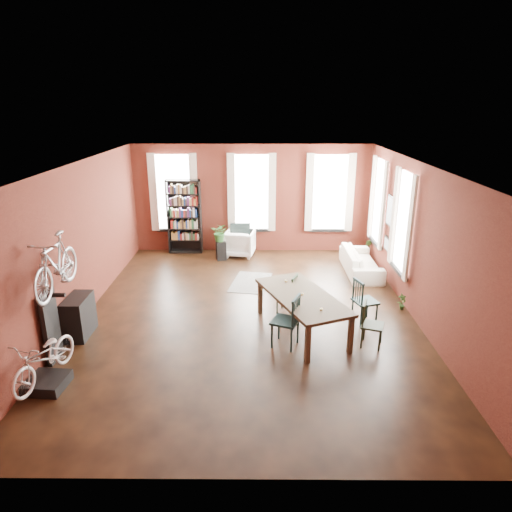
{
  "coord_description": "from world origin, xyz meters",
  "views": [
    {
      "loc": [
        0.22,
        -8.88,
        4.38
      ],
      "look_at": [
        0.16,
        0.6,
        1.14
      ],
      "focal_mm": 32.0,
      "sensor_mm": 36.0,
      "label": 1
    }
  ],
  "objects_px": {
    "bike_trainer": "(47,383)",
    "bicycle_floor": "(41,338)",
    "dining_chair_c": "(373,325)",
    "plant_stand": "(221,251)",
    "cream_sofa": "(361,258)",
    "dining_chair_a": "(285,321)",
    "dining_chair_d": "(365,301)",
    "white_armchair": "(240,242)",
    "console_table": "(79,316)",
    "bookshelf": "(184,217)",
    "dining_table": "(302,313)",
    "dining_chair_b": "(287,294)"
  },
  "relations": [
    {
      "from": "dining_chair_b",
      "to": "white_armchair",
      "type": "height_order",
      "value": "dining_chair_b"
    },
    {
      "from": "cream_sofa",
      "to": "plant_stand",
      "type": "height_order",
      "value": "cream_sofa"
    },
    {
      "from": "white_armchair",
      "to": "bicycle_floor",
      "type": "height_order",
      "value": "bicycle_floor"
    },
    {
      "from": "dining_chair_d",
      "to": "bicycle_floor",
      "type": "height_order",
      "value": "bicycle_floor"
    },
    {
      "from": "cream_sofa",
      "to": "dining_chair_a",
      "type": "bearing_deg",
      "value": 149.98
    },
    {
      "from": "bookshelf",
      "to": "plant_stand",
      "type": "distance_m",
      "value": 1.56
    },
    {
      "from": "dining_table",
      "to": "bicycle_floor",
      "type": "xyz_separation_m",
      "value": [
        -4.2,
        -1.95,
        0.52
      ]
    },
    {
      "from": "console_table",
      "to": "plant_stand",
      "type": "height_order",
      "value": "console_table"
    },
    {
      "from": "dining_table",
      "to": "bike_trainer",
      "type": "distance_m",
      "value": 4.67
    },
    {
      "from": "dining_table",
      "to": "dining_chair_d",
      "type": "distance_m",
      "value": 1.4
    },
    {
      "from": "dining_chair_d",
      "to": "plant_stand",
      "type": "height_order",
      "value": "dining_chair_d"
    },
    {
      "from": "white_armchair",
      "to": "console_table",
      "type": "height_order",
      "value": "white_armchair"
    },
    {
      "from": "plant_stand",
      "to": "cream_sofa",
      "type": "bearing_deg",
      "value": -14.67
    },
    {
      "from": "dining_chair_a",
      "to": "dining_chair_c",
      "type": "distance_m",
      "value": 1.62
    },
    {
      "from": "dining_table",
      "to": "plant_stand",
      "type": "xyz_separation_m",
      "value": [
        -1.94,
        4.32,
        -0.12
      ]
    },
    {
      "from": "white_armchair",
      "to": "plant_stand",
      "type": "distance_m",
      "value": 0.68
    },
    {
      "from": "dining_table",
      "to": "bicycle_floor",
      "type": "bearing_deg",
      "value": -177.82
    },
    {
      "from": "dining_chair_d",
      "to": "bookshelf",
      "type": "xyz_separation_m",
      "value": [
        -4.41,
        4.61,
        0.62
      ]
    },
    {
      "from": "bike_trainer",
      "to": "bicycle_floor",
      "type": "distance_m",
      "value": 0.83
    },
    {
      "from": "white_armchair",
      "to": "plant_stand",
      "type": "relative_size",
      "value": 1.55
    },
    {
      "from": "dining_table",
      "to": "white_armchair",
      "type": "relative_size",
      "value": 2.74
    },
    {
      "from": "bookshelf",
      "to": "white_armchair",
      "type": "bearing_deg",
      "value": -10.55
    },
    {
      "from": "bookshelf",
      "to": "bike_trainer",
      "type": "bearing_deg",
      "value": -99.6
    },
    {
      "from": "bicycle_floor",
      "to": "dining_chair_d",
      "type": "bearing_deg",
      "value": 35.18
    },
    {
      "from": "bookshelf",
      "to": "white_armchair",
      "type": "xyz_separation_m",
      "value": [
        1.66,
        -0.31,
        -0.68
      ]
    },
    {
      "from": "dining_chair_b",
      "to": "bicycle_floor",
      "type": "xyz_separation_m",
      "value": [
        -3.96,
        -2.82,
        0.48
      ]
    },
    {
      "from": "bike_trainer",
      "to": "plant_stand",
      "type": "height_order",
      "value": "plant_stand"
    },
    {
      "from": "bike_trainer",
      "to": "plant_stand",
      "type": "xyz_separation_m",
      "value": [
        2.3,
        6.25,
        0.18
      ]
    },
    {
      "from": "dining_chair_a",
      "to": "dining_table",
      "type": "bearing_deg",
      "value": 170.15
    },
    {
      "from": "cream_sofa",
      "to": "console_table",
      "type": "bearing_deg",
      "value": 119.33
    },
    {
      "from": "dining_table",
      "to": "dining_chair_a",
      "type": "bearing_deg",
      "value": -145.26
    },
    {
      "from": "dining_table",
      "to": "bike_trainer",
      "type": "bearing_deg",
      "value": -178.25
    },
    {
      "from": "dining_table",
      "to": "white_armchair",
      "type": "bearing_deg",
      "value": 83.97
    },
    {
      "from": "bookshelf",
      "to": "plant_stand",
      "type": "height_order",
      "value": "bookshelf"
    },
    {
      "from": "white_armchair",
      "to": "plant_stand",
      "type": "bearing_deg",
      "value": 45.37
    },
    {
      "from": "dining_chair_d",
      "to": "bike_trainer",
      "type": "xyz_separation_m",
      "value": [
        -5.58,
        -2.33,
        -0.39
      ]
    },
    {
      "from": "cream_sofa",
      "to": "white_armchair",
      "type": "bearing_deg",
      "value": 67.09
    },
    {
      "from": "white_armchair",
      "to": "cream_sofa",
      "type": "bearing_deg",
      "value": 166.15
    },
    {
      "from": "dining_chair_a",
      "to": "dining_chair_d",
      "type": "height_order",
      "value": "dining_chair_a"
    },
    {
      "from": "dining_chair_d",
      "to": "cream_sofa",
      "type": "xyz_separation_m",
      "value": [
        0.54,
        2.91,
        -0.07
      ]
    },
    {
      "from": "dining_chair_d",
      "to": "console_table",
      "type": "xyz_separation_m",
      "value": [
        -5.69,
        -0.59,
        -0.08
      ]
    },
    {
      "from": "bookshelf",
      "to": "dining_table",
      "type": "bearing_deg",
      "value": -58.57
    },
    {
      "from": "dining_chair_c",
      "to": "bike_trainer",
      "type": "height_order",
      "value": "dining_chair_c"
    },
    {
      "from": "dining_table",
      "to": "dining_chair_b",
      "type": "relative_size",
      "value": 2.69
    },
    {
      "from": "dining_chair_a",
      "to": "cream_sofa",
      "type": "height_order",
      "value": "dining_chair_a"
    },
    {
      "from": "cream_sofa",
      "to": "bicycle_floor",
      "type": "height_order",
      "value": "bicycle_floor"
    },
    {
      "from": "dining_chair_a",
      "to": "console_table",
      "type": "xyz_separation_m",
      "value": [
        -3.99,
        0.37,
        -0.11
      ]
    },
    {
      "from": "dining_chair_a",
      "to": "plant_stand",
      "type": "distance_m",
      "value": 5.13
    },
    {
      "from": "dining_chair_d",
      "to": "plant_stand",
      "type": "xyz_separation_m",
      "value": [
        -3.28,
        3.91,
        -0.21
      ]
    },
    {
      "from": "dining_chair_a",
      "to": "console_table",
      "type": "relative_size",
      "value": 1.27
    }
  ]
}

